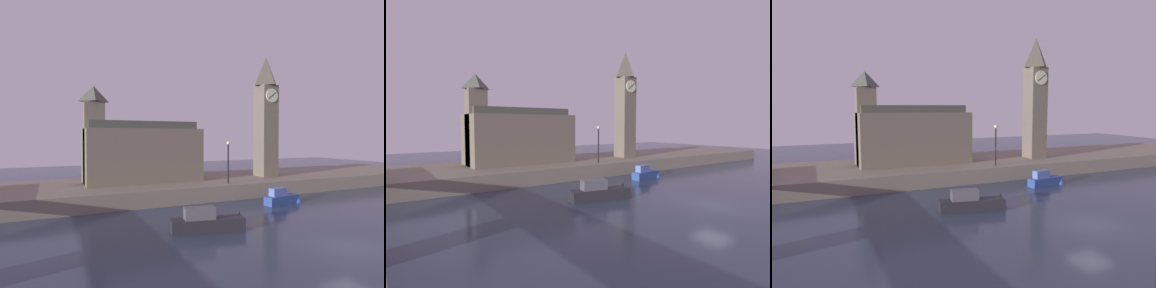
{
  "view_description": "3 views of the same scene",
  "coord_description": "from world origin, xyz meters",
  "views": [
    {
      "loc": [
        -15.2,
        -12.18,
        6.24
      ],
      "look_at": [
        -1.89,
        17.3,
        5.52
      ],
      "focal_mm": 29.24,
      "sensor_mm": 36.0,
      "label": 1
    },
    {
      "loc": [
        -20.79,
        -12.8,
        5.96
      ],
      "look_at": [
        -1.05,
        16.16,
        3.76
      ],
      "focal_mm": 28.64,
      "sensor_mm": 36.0,
      "label": 2
    },
    {
      "loc": [
        -16.7,
        -17.05,
        7.8
      ],
      "look_at": [
        -2.21,
        15.75,
        3.92
      ],
      "focal_mm": 32.75,
      "sensor_mm": 36.0,
      "label": 3
    }
  ],
  "objects": [
    {
      "name": "parliament_hall",
      "position": [
        -6.71,
        20.61,
        4.73
      ],
      "size": [
        12.11,
        5.42,
        9.9
      ],
      "color": "#6B6051",
      "rests_on": "far_embankment"
    },
    {
      "name": "clock_tower",
      "position": [
        8.57,
        18.68,
        8.98
      ],
      "size": [
        2.35,
        2.4,
        14.41
      ],
      "color": "#6B6051",
      "rests_on": "far_embankment"
    },
    {
      "name": "streetlamp",
      "position": [
        1.29,
        15.35,
        4.16
      ],
      "size": [
        0.36,
        0.36,
        4.32
      ],
      "color": "black",
      "rests_on": "far_embankment"
    },
    {
      "name": "far_embankment",
      "position": [
        0.0,
        20.0,
        0.75
      ],
      "size": [
        70.0,
        12.0,
        1.5
      ],
      "primitive_type": "cube",
      "color": "slate",
      "rests_on": "ground"
    },
    {
      "name": "ground_plane",
      "position": [
        0.0,
        0.0,
        0.0
      ],
      "size": [
        120.0,
        120.0,
        0.0
      ],
      "primitive_type": "plane",
      "color": "#2D384C"
    },
    {
      "name": "boat_barge_dark",
      "position": [
        -5.5,
        6.05,
        0.59
      ],
      "size": [
        5.63,
        2.1,
        1.81
      ],
      "color": "#232328",
      "rests_on": "ground"
    },
    {
      "name": "boat_tour_blue",
      "position": [
        4.56,
        10.76,
        0.55
      ],
      "size": [
        4.31,
        1.57,
        1.56
      ],
      "color": "#2D4C93",
      "rests_on": "ground"
    }
  ]
}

